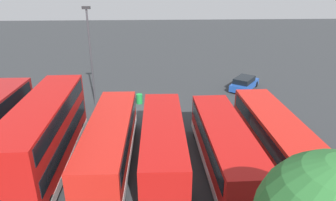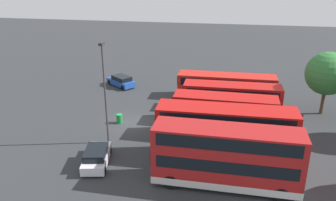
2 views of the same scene
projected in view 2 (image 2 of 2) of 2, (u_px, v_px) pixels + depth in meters
The scene contains 12 objects.
ground_plane at pixel (132, 123), 34.94m from camera, with size 140.00×140.00×0.00m, color #2D3033.
bus_single_deck_near_end at pixel (226, 85), 41.04m from camera, with size 2.65×11.68×2.95m.
bus_single_deck_second at pixel (232, 96), 37.61m from camera, with size 2.73×10.69×2.95m.
bus_single_deck_third at pixel (225, 108), 34.24m from camera, with size 2.78×10.38×2.95m.
bus_single_deck_fourth at pixel (220, 122), 31.20m from camera, with size 2.80×11.09×2.95m.
bus_double_decker_fifth at pixel (225, 132), 27.38m from camera, with size 2.79×11.11×4.55m.
bus_double_decker_sixth at pixel (226, 156), 23.93m from camera, with size 2.72×10.46×4.55m.
car_hatchback_silver at pixel (121, 81), 45.63m from camera, with size 4.04×4.52×1.43m.
car_small_green at pixel (97, 156), 27.27m from camera, with size 4.57×2.63×1.43m.
lamp_post_tall at pixel (105, 87), 29.05m from camera, with size 0.70×0.30×9.15m.
waste_bin_yellow at pixel (119, 119), 34.69m from camera, with size 0.60×0.60×0.95m, color #197F33.
tree_rightmost at pixel (328, 74), 35.53m from camera, with size 4.54×4.54×6.80m.
Camera 2 is at (30.54, 9.53, 14.70)m, focal length 36.46 mm.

